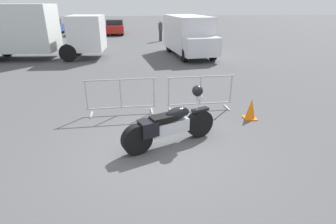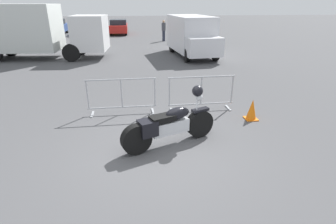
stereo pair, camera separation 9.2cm
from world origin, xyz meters
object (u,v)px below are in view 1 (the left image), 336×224
object	(u,v)px
pedestrian	(160,30)
traffic_cone	(251,109)
crowd_barrier_far	(200,93)
parked_car_silver	(18,27)
motorcycle	(170,125)
delivery_van	(189,35)
parked_car_red	(115,27)
parked_car_yellow	(84,26)
crowd_barrier_near	(121,96)
parked_car_blue	(51,27)
box_truck	(25,30)

from	to	relation	value
pedestrian	traffic_cone	xyz separation A→B (m)	(0.93, -16.15, -0.63)
crowd_barrier_far	parked_car_silver	size ratio (longest dim) A/B	0.46
motorcycle	delivery_van	bearing A→B (deg)	54.46
parked_car_red	parked_car_yellow	bearing A→B (deg)	79.40
motorcycle	pedestrian	size ratio (longest dim) A/B	1.33
crowd_barrier_near	parked_car_silver	world-z (taller)	parked_car_silver
crowd_barrier_near	crowd_barrier_far	distance (m)	2.37
motorcycle	parked_car_blue	size ratio (longest dim) A/B	0.51
parked_car_silver	pedestrian	distance (m)	14.71
box_truck	parked_car_silver	xyz separation A→B (m)	(-5.21, 12.29, -0.88)
delivery_van	traffic_cone	distance (m)	9.71
box_truck	pedestrian	distance (m)	10.50
parked_car_blue	pedestrian	size ratio (longest dim) A/B	2.59
parked_car_red	delivery_van	bearing A→B (deg)	-158.43
motorcycle	traffic_cone	xyz separation A→B (m)	(2.46, 1.15, -0.22)
pedestrian	parked_car_blue	bearing A→B (deg)	53.64
delivery_van	pedestrian	world-z (taller)	delivery_van
parked_car_yellow	parked_car_silver	bearing A→B (deg)	92.44
parked_car_silver	traffic_cone	distance (m)	26.32
box_truck	traffic_cone	bearing A→B (deg)	-43.40
crowd_barrier_near	traffic_cone	distance (m)	3.75
motorcycle	parked_car_yellow	bearing A→B (deg)	81.50
crowd_barrier_near	delivery_van	distance (m)	9.62
pedestrian	box_truck	bearing A→B (deg)	121.19
box_truck	parked_car_blue	size ratio (longest dim) A/B	1.79
parked_car_silver	parked_car_blue	distance (m)	3.14
motorcycle	box_truck	world-z (taller)	box_truck
parked_car_red	pedestrian	size ratio (longest dim) A/B	2.51
traffic_cone	motorcycle	bearing A→B (deg)	-155.00
box_truck	crowd_barrier_far	bearing A→B (deg)	-45.10
delivery_van	parked_car_red	size ratio (longest dim) A/B	1.23
parked_car_red	traffic_cone	bearing A→B (deg)	-168.31
crowd_barrier_near	parked_car_silver	size ratio (longest dim) A/B	0.46
crowd_barrier_near	box_truck	xyz separation A→B (m)	(-5.56, 8.89, 1.08)
motorcycle	parked_car_red	xyz separation A→B (m)	(-2.52, 23.03, 0.22)
crowd_barrier_near	pedestrian	distance (m)	15.55
crowd_barrier_far	pedestrian	distance (m)	15.32
crowd_barrier_near	parked_car_blue	size ratio (longest dim) A/B	0.46
pedestrian	traffic_cone	size ratio (longest dim) A/B	2.86
delivery_van	parked_car_silver	distance (m)	19.10
parked_car_blue	pedestrian	world-z (taller)	pedestrian
box_truck	delivery_van	xyz separation A→B (m)	(9.34, -0.07, -0.39)
delivery_van	parked_car_silver	bearing A→B (deg)	-137.52
crowd_barrier_far	box_truck	size ratio (longest dim) A/B	0.26
parked_car_yellow	traffic_cone	distance (m)	23.84
box_truck	parked_car_red	distance (m)	12.91
crowd_barrier_far	parked_car_blue	distance (m)	23.46
box_truck	parked_car_blue	world-z (taller)	box_truck
box_truck	parked_car_silver	world-z (taller)	box_truck
crowd_barrier_far	delivery_van	size ratio (longest dim) A/B	0.39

